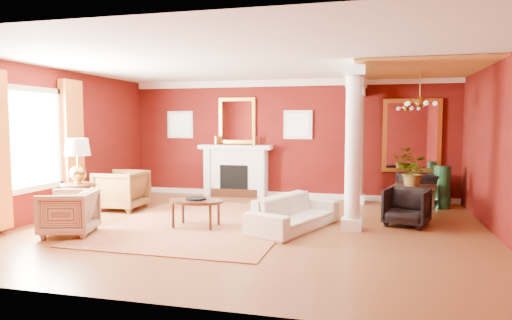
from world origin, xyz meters
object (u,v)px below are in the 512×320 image
(coffee_table, at_px, (196,202))
(side_table, at_px, (78,166))
(armchair_stripe, at_px, (69,211))
(armchair_leopard, at_px, (121,188))
(dining_table, at_px, (413,193))
(sofa, at_px, (294,207))

(coffee_table, xyz_separation_m, side_table, (-2.23, -0.19, 0.61))
(armchair_stripe, height_order, side_table, side_table)
(armchair_stripe, bearing_deg, coffee_table, 103.34)
(armchair_leopard, relative_size, coffee_table, 0.95)
(dining_table, bearing_deg, sofa, 144.94)
(armchair_leopard, xyz_separation_m, coffee_table, (2.16, -1.15, -0.02))
(armchair_leopard, height_order, dining_table, armchair_leopard)
(coffee_table, relative_size, dining_table, 0.64)
(sofa, bearing_deg, dining_table, -27.33)
(sofa, height_order, armchair_stripe, armchair_stripe)
(armchair_stripe, xyz_separation_m, dining_table, (5.62, 3.21, 0.02))
(armchair_leopard, height_order, coffee_table, armchair_leopard)
(sofa, xyz_separation_m, armchair_stripe, (-3.52, -1.34, 0.02))
(armchair_leopard, bearing_deg, side_table, -3.05)
(coffee_table, height_order, dining_table, dining_table)
(side_table, distance_m, dining_table, 6.51)
(coffee_table, distance_m, side_table, 2.32)
(sofa, height_order, side_table, side_table)
(sofa, height_order, coffee_table, sofa)
(armchair_leopard, distance_m, armchair_stripe, 2.21)
(sofa, bearing_deg, side_table, 118.43)
(armchair_leopard, distance_m, dining_table, 6.04)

